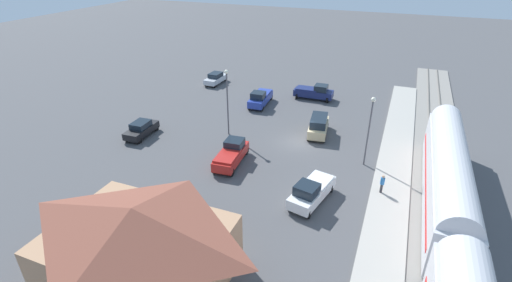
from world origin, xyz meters
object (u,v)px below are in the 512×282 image
at_px(pedestrian_on_platform, 382,183).
at_px(pickup_white, 311,191).
at_px(station_building, 138,244).
at_px(light_pole_near_platform, 370,123).
at_px(pickup_red, 231,154).
at_px(sedan_black, 141,129).
at_px(light_pole_lot_center, 227,95).
at_px(pickup_navy, 314,92).
at_px(pickup_blue, 260,98).
at_px(sedan_silver, 216,78).
at_px(suv_tan, 319,125).

bearing_deg(pedestrian_on_platform, pickup_white, 30.15).
relative_size(station_building, light_pole_near_platform, 1.60).
xyz_separation_m(pickup_red, pickup_white, (-8.89, 3.21, 0.00)).
distance_m(station_building, sedan_black, 21.43).
bearing_deg(pedestrian_on_platform, light_pole_lot_center, -18.66).
relative_size(pickup_navy, light_pole_near_platform, 0.77).
bearing_deg(pickup_blue, pickup_white, 122.57).
height_order(pickup_white, sedan_silver, pickup_white).
height_order(pickup_red, light_pole_lot_center, light_pole_lot_center).
distance_m(pickup_red, sedan_silver, 24.65).
distance_m(pedestrian_on_platform, light_pole_lot_center, 18.63).
bearing_deg(pickup_navy, light_pole_near_platform, 119.73).
distance_m(pickup_white, light_pole_lot_center, 15.43).
xyz_separation_m(station_building, pickup_white, (-7.88, -12.08, -1.90)).
bearing_deg(pickup_white, pedestrian_on_platform, -149.85).
height_order(pickup_white, pickup_blue, same).
distance_m(pickup_blue, light_pole_near_platform, 18.93).
height_order(pickup_red, light_pole_near_platform, light_pole_near_platform).
xyz_separation_m(sedan_black, light_pole_near_platform, (-24.20, -3.02, 3.61)).
bearing_deg(light_pole_lot_center, sedan_black, 24.94).
xyz_separation_m(pedestrian_on_platform, sedan_silver, (26.98, -21.21, -0.40)).
xyz_separation_m(pickup_white, pickup_navy, (5.68, -23.60, 0.00)).
bearing_deg(sedan_silver, pedestrian_on_platform, 141.83).
distance_m(pickup_red, suv_tan, 11.45).
height_order(station_building, suv_tan, station_building).
distance_m(suv_tan, light_pole_lot_center, 10.85).
distance_m(station_building, light_pole_near_platform, 22.91).
distance_m(pickup_white, pickup_blue, 22.05).
xyz_separation_m(pickup_blue, light_pole_lot_center, (0.12, 9.62, 3.75)).
distance_m(suv_tan, pickup_blue, 11.11).
xyz_separation_m(sedan_black, sedan_silver, (0.74, -19.49, 0.00)).
xyz_separation_m(pickup_red, sedan_silver, (12.74, -21.10, -0.15)).
height_order(pickup_navy, light_pole_near_platform, light_pole_near_platform).
distance_m(light_pole_near_platform, light_pole_lot_center, 15.35).
bearing_deg(light_pole_lot_center, sedan_silver, -57.87).
bearing_deg(pickup_navy, sedan_black, 51.00).
relative_size(suv_tan, pickup_white, 0.90).
xyz_separation_m(pickup_navy, light_pole_lot_center, (6.31, 14.64, 3.75)).
bearing_deg(light_pole_lot_center, pickup_red, 118.34).
distance_m(pickup_red, pickup_white, 9.45).
height_order(pickup_white, light_pole_lot_center, light_pole_lot_center).
bearing_deg(light_pole_lot_center, pickup_blue, -90.70).
distance_m(pickup_navy, pickup_blue, 7.97).
distance_m(suv_tan, light_pole_near_platform, 8.24).
bearing_deg(station_building, pickup_navy, -93.53).
height_order(pickup_red, sedan_black, pickup_red).
height_order(suv_tan, pickup_navy, suv_tan).
relative_size(sedan_black, light_pole_lot_center, 0.61).
relative_size(pickup_white, pickup_blue, 1.03).
xyz_separation_m(pickup_red, light_pole_near_platform, (-12.21, -4.63, 3.46)).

